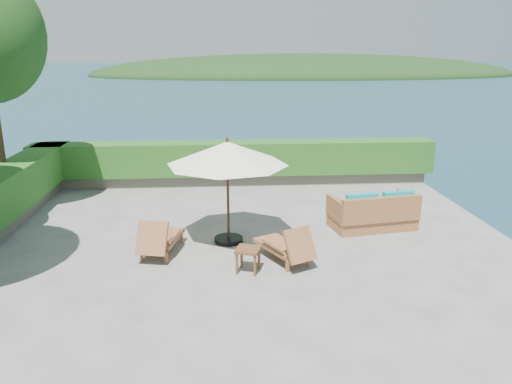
{
  "coord_description": "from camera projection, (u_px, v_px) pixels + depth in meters",
  "views": [
    {
      "loc": [
        -0.47,
        -9.63,
        4.08
      ],
      "look_at": [
        0.3,
        0.8,
        1.1
      ],
      "focal_mm": 35.0,
      "sensor_mm": 36.0,
      "label": 1
    }
  ],
  "objects": [
    {
      "name": "lounge_left",
      "position": [
        160.0,
        238.0,
        10.25
      ],
      "size": [
        0.89,
        1.56,
        0.85
      ],
      "rotation": [
        0.0,
        0.0,
        -0.21
      ],
      "color": "#985F37",
      "rests_on": "ground"
    },
    {
      "name": "hedge_far",
      "position": [
        235.0,
        158.0,
        15.53
      ],
      "size": [
        12.4,
        0.9,
        1.0
      ],
      "primitive_type": "cube",
      "color": "#1F4D16",
      "rests_on": "planter_wall_far"
    },
    {
      "name": "patio_umbrella",
      "position": [
        227.0,
        154.0,
        10.49
      ],
      "size": [
        2.96,
        2.96,
        2.33
      ],
      "rotation": [
        0.0,
        0.0,
        -0.15
      ],
      "color": "black",
      "rests_on": "ground"
    },
    {
      "name": "planter_wall_far",
      "position": [
        235.0,
        179.0,
        15.71
      ],
      "size": [
        12.0,
        0.6,
        0.36
      ],
      "primitive_type": "cube",
      "color": "#696254",
      "rests_on": "ground"
    },
    {
      "name": "ocean",
      "position": [
        245.0,
        377.0,
        11.21
      ],
      "size": [
        600.0,
        600.0,
        0.0
      ],
      "primitive_type": "plane",
      "color": "#153243",
      "rests_on": "ground"
    },
    {
      "name": "offshore_island",
      "position": [
        305.0,
        75.0,
        147.27
      ],
      "size": [
        126.0,
        57.6,
        12.6
      ],
      "primitive_type": "ellipsoid",
      "color": "black",
      "rests_on": "ocean"
    },
    {
      "name": "ground",
      "position": [
        244.0,
        253.0,
        10.39
      ],
      "size": [
        12.0,
        12.0,
        0.0
      ],
      "primitive_type": "plane",
      "color": "gray",
      "rests_on": "ground"
    },
    {
      "name": "lounge_right",
      "position": [
        286.0,
        246.0,
        9.88
      ],
      "size": [
        1.18,
        1.55,
        0.83
      ],
      "rotation": [
        0.0,
        0.0,
        0.47
      ],
      "color": "#985F37",
      "rests_on": "ground"
    },
    {
      "name": "wicker_loveseat",
      "position": [
        373.0,
        214.0,
        11.74
      ],
      "size": [
        2.1,
        1.31,
        0.96
      ],
      "rotation": [
        0.0,
        0.0,
        0.16
      ],
      "color": "#985F37",
      "rests_on": "ground"
    },
    {
      "name": "side_table",
      "position": [
        248.0,
        253.0,
        9.43
      ],
      "size": [
        0.56,
        0.56,
        0.47
      ],
      "rotation": [
        0.0,
        0.0,
        -0.3
      ],
      "color": "brown",
      "rests_on": "ground"
    },
    {
      "name": "foundation",
      "position": [
        245.0,
        320.0,
        10.81
      ],
      "size": [
        12.0,
        12.0,
        3.0
      ],
      "primitive_type": "cube",
      "color": "#595147",
      "rests_on": "ocean"
    }
  ]
}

